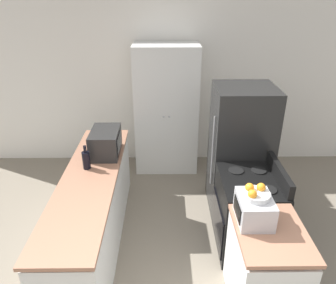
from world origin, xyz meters
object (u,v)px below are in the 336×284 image
object	(u,v)px
pantry_cabinet	(166,110)
wine_bottle	(86,160)
microwave	(106,142)
refrigerator	(240,150)
toaster_oven	(254,209)
stove	(247,213)
fruit_bowl	(256,193)

from	to	relation	value
pantry_cabinet	wine_bottle	world-z (taller)	pantry_cabinet
pantry_cabinet	microwave	world-z (taller)	pantry_cabinet
refrigerator	wine_bottle	world-z (taller)	refrigerator
wine_bottle	toaster_oven	xyz separation A→B (m)	(1.66, -0.92, 0.01)
stove	wine_bottle	distance (m)	1.91
stove	fruit_bowl	size ratio (longest dim) A/B	4.38
toaster_oven	fruit_bowl	xyz separation A→B (m)	(-0.00, 0.01, 0.16)
toaster_oven	fruit_bowl	distance (m)	0.16
microwave	toaster_oven	world-z (taller)	microwave
toaster_oven	refrigerator	bearing A→B (deg)	82.40
microwave	refrigerator	bearing A→B (deg)	5.26
fruit_bowl	microwave	bearing A→B (deg)	139.62
stove	fruit_bowl	bearing A→B (deg)	-103.16
refrigerator	wine_bottle	size ratio (longest dim) A/B	5.90
wine_bottle	fruit_bowl	size ratio (longest dim) A/B	1.19
refrigerator	fruit_bowl	world-z (taller)	refrigerator
stove	fruit_bowl	xyz separation A→B (m)	(-0.15, -0.64, 0.71)
toaster_oven	microwave	bearing A→B (deg)	139.37
refrigerator	toaster_oven	xyz separation A→B (m)	(-0.19, -1.44, 0.16)
refrigerator	fruit_bowl	xyz separation A→B (m)	(-0.19, -1.43, 0.32)
pantry_cabinet	refrigerator	xyz separation A→B (m)	(0.94, -1.07, -0.16)
refrigerator	microwave	size ratio (longest dim) A/B	3.26
microwave	fruit_bowl	distance (m)	1.97
pantry_cabinet	refrigerator	bearing A→B (deg)	-48.64
stove	wine_bottle	size ratio (longest dim) A/B	3.67
stove	refrigerator	size ratio (longest dim) A/B	0.62
pantry_cabinet	wine_bottle	bearing A→B (deg)	-119.89
wine_bottle	pantry_cabinet	bearing A→B (deg)	60.11
stove	microwave	xyz separation A→B (m)	(-1.64, 0.63, 0.59)
stove	toaster_oven	world-z (taller)	toaster_oven
microwave	fruit_bowl	xyz separation A→B (m)	(1.49, -1.27, 0.12)
microwave	fruit_bowl	world-z (taller)	fruit_bowl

